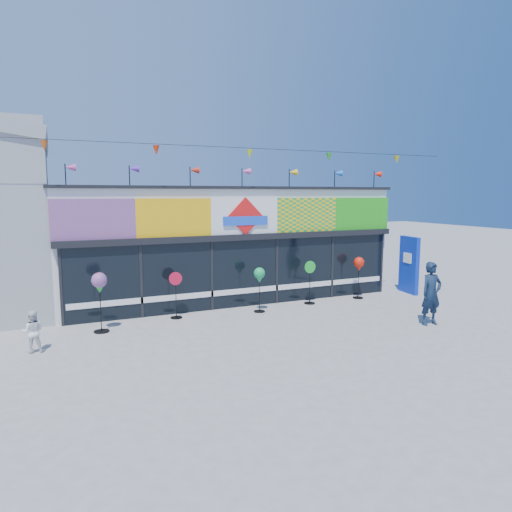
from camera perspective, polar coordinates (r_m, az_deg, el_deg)
ground at (r=12.85m, az=4.59°, el=-9.64°), size 80.00×80.00×0.00m
kite_shop at (r=17.80m, az=-4.53°, el=1.96°), size 16.00×5.70×5.31m
blue_sign at (r=18.70m, az=18.57°, el=-1.04°), size 0.32×1.12×2.21m
spinner_0 at (r=13.35m, az=-18.98°, el=-3.39°), size 0.43×0.43×1.69m
spinner_1 at (r=14.38m, az=-9.98°, el=-4.69°), size 0.41×0.37×1.45m
spinner_2 at (r=14.83m, az=0.43°, el=-2.57°), size 0.37×0.37×1.47m
spinner_3 at (r=16.12m, az=6.75°, el=-3.15°), size 0.43×0.39×1.52m
spinner_4 at (r=17.19m, az=12.74°, el=-1.14°), size 0.39×0.39×1.54m
adult_man at (r=14.40m, az=21.06°, el=-4.40°), size 0.70×0.48×1.87m
child at (r=12.48m, az=-26.14°, el=-8.47°), size 0.53×0.34×1.04m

